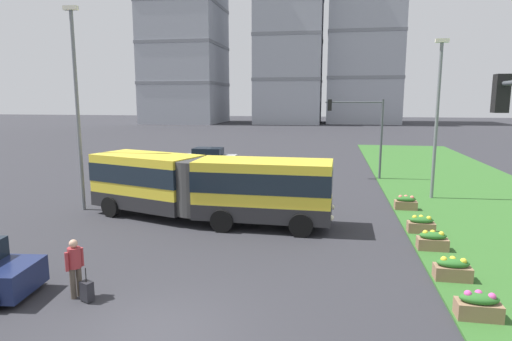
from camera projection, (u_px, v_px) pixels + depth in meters
The scene contains 16 objects.
ground_plane at pixel (158, 333), 10.62m from camera, with size 260.00×260.00×0.00m, color #2D2D33.
articulated_bus at pixel (206, 186), 20.18m from camera, with size 11.99×4.49×3.00m.
car_silver_hatch at pixel (209, 158), 36.55m from camera, with size 4.40×2.02×1.58m.
pedestrian_crossing at pixel (75, 264), 12.41m from camera, with size 0.36×0.54×1.74m.
rolling_suitcase at pixel (87, 291), 12.25m from camera, with size 0.43×0.37×0.97m.
flower_planter_0 at pixel (479, 305), 11.15m from camera, with size 1.10×0.56×0.74m.
flower_planter_1 at pixel (453, 269), 13.54m from camera, with size 1.10×0.56×0.74m.
flower_planter_2 at pixel (433, 241), 16.25m from camera, with size 1.10×0.56×0.74m.
flower_planter_3 at pixel (421, 224), 18.34m from camera, with size 1.10×0.56×0.74m.
flower_planter_4 at pixel (406, 203), 22.15m from camera, with size 1.10×0.56×0.74m.
traffic_light_far_right at pixel (362, 124), 30.31m from camera, with size 4.01×0.28×5.64m.
streetlight_left at pixel (77, 102), 21.56m from camera, with size 0.70×0.28×10.11m.
streetlight_median at pixel (437, 113), 23.98m from camera, with size 0.70×0.28×8.89m.
apartment_tower_west at pixel (184, 8), 98.92m from camera, with size 16.92×18.38×52.17m.
apartment_tower_westcentre at pixel (290, 18), 97.23m from camera, with size 14.78×16.52×47.05m.
apartment_tower_centre at pixel (364, 37), 99.88m from camera, with size 16.50×17.67×39.43m.
Camera 1 is at (4.05, -9.26, 5.71)m, focal length 30.33 mm.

